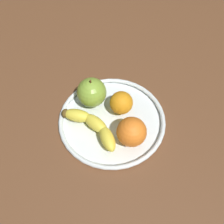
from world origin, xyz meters
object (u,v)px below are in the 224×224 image
fruit_bowl (112,120)px  apple (92,92)px  banana (92,125)px  orange_front_right (132,132)px  orange_front_left (122,103)px

fruit_bowl → apple: 9.43cm
banana → apple: (6.17, -6.60, 2.39)cm
orange_front_right → orange_front_left: 9.55cm
orange_front_left → banana: bearing=78.4°
fruit_bowl → orange_front_left: (-0.20, -3.83, 4.06)cm
orange_front_right → orange_front_left: bearing=-35.8°
banana → fruit_bowl: bearing=-106.9°
orange_front_right → orange_front_left: size_ratio=1.20×
apple → banana: bearing=133.1°
banana → orange_front_left: bearing=-101.6°
banana → orange_front_right: 10.78cm
fruit_bowl → banana: (1.80, 5.90, 2.61)cm
orange_front_right → apple: bearing=-8.7°
orange_front_right → orange_front_left: orange_front_right is taller
apple → orange_front_left: 8.80cm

